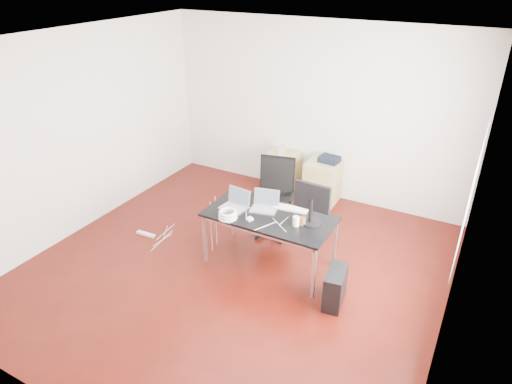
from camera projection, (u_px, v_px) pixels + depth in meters
The scene contains 18 objects.
room_shell at pixel (236, 169), 5.24m from camera, with size 5.00×5.00×5.00m.
desk at pixel (270, 219), 5.66m from camera, with size 1.60×0.80×0.73m.
office_chair at pixel (275, 193), 6.44m from camera, with size 0.57×0.59×1.08m.
filing_cabinet_left at pixel (282, 173), 7.65m from camera, with size 0.50×0.50×0.70m, color #A38C51.
filing_cabinet_right at pixel (322, 182), 7.34m from camera, with size 0.50×0.50×0.70m, color #A38C51.
pc_tower at pixel (335, 287), 5.19m from camera, with size 0.20×0.45×0.44m, color black.
wastebasket at pixel (287, 185), 7.72m from camera, with size 0.24×0.24×0.28m, color black.
power_strip at pixel (146, 234), 6.57m from camera, with size 0.30×0.06×0.04m, color white.
laptop_left at pixel (235, 203), 5.79m from camera, with size 0.36×0.29×0.23m.
laptop_right at pixel (265, 205), 5.75m from camera, with size 0.38×0.32×0.23m.
monitor at pixel (312, 201), 5.36m from camera, with size 0.45×0.26×0.51m.
keyboard at pixel (290, 209), 5.76m from camera, with size 0.44×0.14×0.02m, color white.
cup_white at pixel (296, 221), 5.39m from camera, with size 0.08×0.08×0.12m, color white.
cup_brown at pixel (302, 221), 5.41m from camera, with size 0.08×0.08×0.10m, color brown.
cable_coil at pixel (228, 215), 5.53m from camera, with size 0.24×0.24×0.11m.
power_adapter at pixel (250, 219), 5.53m from camera, with size 0.07×0.07×0.03m, color white.
speaker at pixel (281, 150), 7.39m from camera, with size 0.09×0.08×0.18m, color #9E9E9E.
navy_garment at pixel (329, 159), 7.17m from camera, with size 0.30×0.24×0.09m, color black.
Camera 1 is at (2.53, -4.08, 3.56)m, focal length 32.00 mm.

